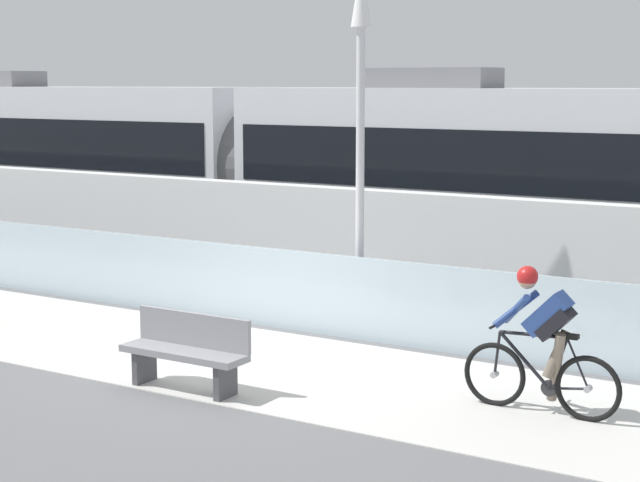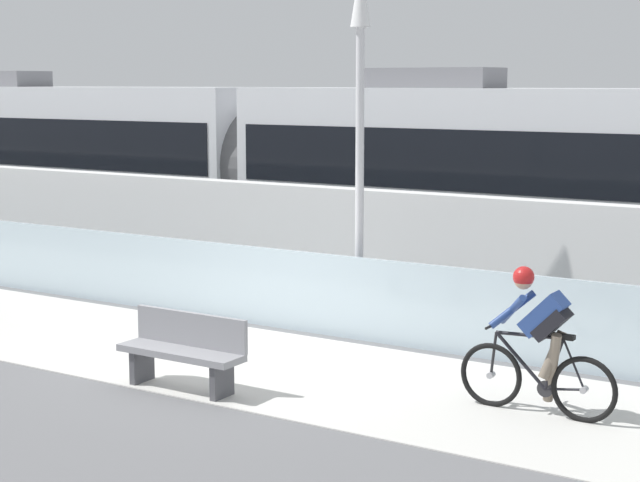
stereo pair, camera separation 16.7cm
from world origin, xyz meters
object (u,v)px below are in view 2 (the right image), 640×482
(bench, at_px, (184,349))
(cyclist_on_bike, at_px, (538,344))
(tram, at_px, (264,165))
(lamp_post_antenna, at_px, (360,101))

(bench, bearing_deg, cyclist_on_bike, 18.57)
(tram, height_order, cyclist_on_bike, tram)
(cyclist_on_bike, xyz_separation_m, bench, (-3.83, -1.29, -0.30))
(lamp_post_antenna, relative_size, bench, 3.25)
(cyclist_on_bike, height_order, lamp_post_antenna, lamp_post_antenna)
(lamp_post_antenna, distance_m, bench, 4.45)
(bench, bearing_deg, lamp_post_antenna, 83.98)
(tram, distance_m, cyclist_on_bike, 10.92)
(tram, height_order, bench, tram)
(cyclist_on_bike, bearing_deg, bench, -161.43)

